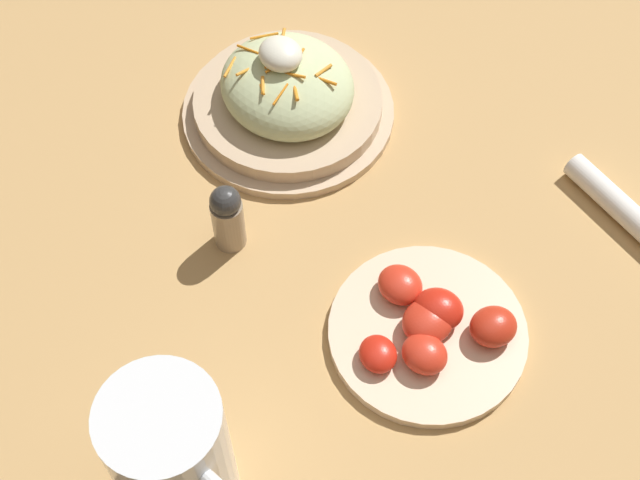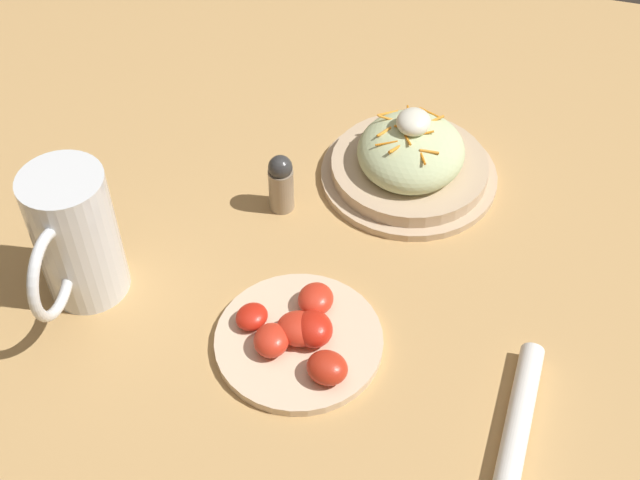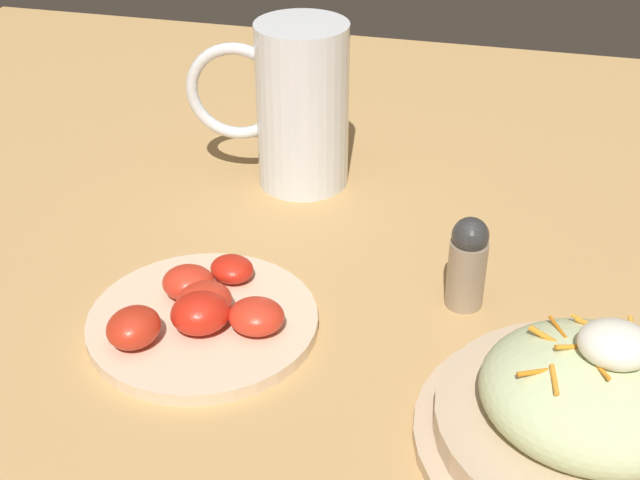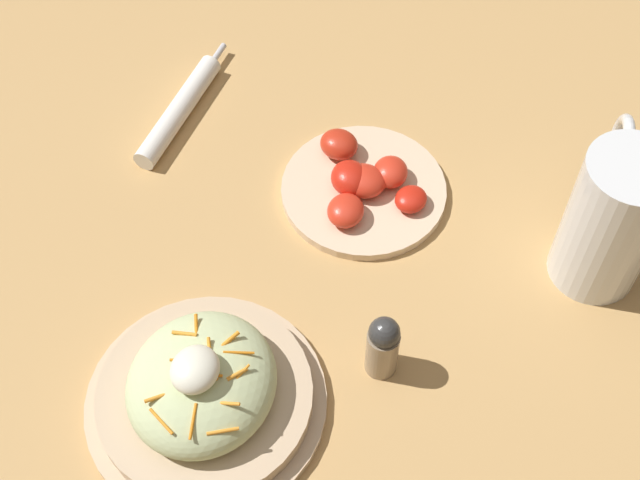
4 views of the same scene
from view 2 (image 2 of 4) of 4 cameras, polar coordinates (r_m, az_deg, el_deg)
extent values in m
plane|color=tan|center=(1.02, 0.35, -2.19)|extent=(1.43, 1.43, 0.00)
cylinder|color=#D1B28E|center=(1.14, 5.96, 4.35)|extent=(0.23, 0.23, 0.01)
cylinder|color=#D1B28E|center=(1.13, 6.02, 4.89)|extent=(0.21, 0.21, 0.02)
ellipsoid|color=beige|center=(1.11, 6.13, 5.96)|extent=(0.15, 0.14, 0.07)
cylinder|color=orange|center=(1.06, 7.35, 5.90)|extent=(0.01, 0.02, 0.01)
cylinder|color=orange|center=(1.08, 7.03, 7.11)|extent=(0.01, 0.02, 0.01)
cylinder|color=orange|center=(1.09, 4.17, 7.19)|extent=(0.02, 0.01, 0.01)
cylinder|color=orange|center=(1.09, 5.55, 7.55)|extent=(0.01, 0.02, 0.00)
cylinder|color=orange|center=(1.07, 5.89, 6.71)|extent=(0.02, 0.01, 0.01)
cylinder|color=orange|center=(1.12, 7.79, 8.02)|extent=(0.02, 0.02, 0.01)
cylinder|color=orange|center=(1.13, 4.56, 8.48)|extent=(0.02, 0.03, 0.00)
cylinder|color=orange|center=(1.09, 5.72, 7.49)|extent=(0.01, 0.02, 0.01)
cylinder|color=orange|center=(1.06, 6.89, 5.51)|extent=(0.02, 0.01, 0.00)
cylinder|color=orange|center=(1.13, 7.35, 8.49)|extent=(0.02, 0.03, 0.00)
cylinder|color=orange|center=(1.06, 5.08, 6.12)|extent=(0.02, 0.02, 0.01)
cylinder|color=orange|center=(1.09, 5.72, 7.43)|extent=(0.01, 0.02, 0.00)
cylinder|color=orange|center=(1.07, 4.48, 6.49)|extent=(0.01, 0.03, 0.01)
cylinder|color=orange|center=(1.11, 4.62, 8.11)|extent=(0.01, 0.03, 0.01)
cylinder|color=orange|center=(1.09, 4.35, 7.27)|extent=(0.02, 0.02, 0.01)
cylinder|color=orange|center=(1.13, 5.93, 8.61)|extent=(0.03, 0.01, 0.01)
ellipsoid|color=white|center=(1.09, 6.30, 7.89)|extent=(0.05, 0.04, 0.03)
cylinder|color=white|center=(0.98, -16.05, 0.31)|extent=(0.09, 0.09, 0.17)
cylinder|color=orange|center=(1.01, -15.56, -1.34)|extent=(0.08, 0.08, 0.08)
cylinder|color=white|center=(0.98, -16.10, 0.51)|extent=(0.08, 0.08, 0.01)
torus|color=white|center=(0.93, -17.54, -2.15)|extent=(0.10, 0.03, 0.10)
cylinder|color=white|center=(0.91, 13.23, -11.48)|extent=(0.18, 0.03, 0.03)
cylinder|color=beige|center=(0.95, -1.21, -6.83)|extent=(0.19, 0.19, 0.01)
ellipsoid|color=red|center=(0.93, -0.45, -5.98)|extent=(0.06, 0.06, 0.03)
ellipsoid|color=red|center=(0.96, -0.29, -3.98)|extent=(0.05, 0.04, 0.03)
ellipsoid|color=red|center=(0.93, -3.28, -6.73)|extent=(0.05, 0.05, 0.03)
ellipsoid|color=red|center=(0.93, -1.18, -6.01)|extent=(0.05, 0.05, 0.03)
ellipsoid|color=red|center=(0.95, -4.60, -5.15)|extent=(0.05, 0.05, 0.02)
ellipsoid|color=red|center=(0.90, 0.49, -8.56)|extent=(0.05, 0.05, 0.03)
cylinder|color=gray|center=(1.07, -2.62, 3.42)|extent=(0.03, 0.03, 0.06)
sphere|color=#333333|center=(1.05, -2.68, 4.90)|extent=(0.03, 0.03, 0.03)
camera|label=1|loc=(0.57, -54.51, 31.15)|focal=50.80mm
camera|label=3|loc=(0.90, 39.22, 15.67)|focal=49.45mm
camera|label=4|loc=(1.18, -1.16, 47.93)|focal=49.37mm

